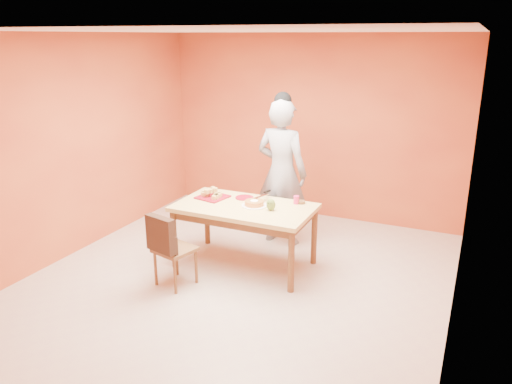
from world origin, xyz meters
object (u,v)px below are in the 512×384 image
at_px(person, 282,173).
at_px(sponge_cake, 254,203).
at_px(pastry_platter, 213,197).
at_px(magenta_glass, 296,200).
at_px(dining_table, 244,213).
at_px(egg_ornament, 271,205).
at_px(red_dinner_plate, 244,198).
at_px(dining_chair, 174,248).
at_px(checker_tin, 301,202).

xyz_separation_m(person, sponge_cake, (-0.01, -0.83, -0.16)).
height_order(pastry_platter, magenta_glass, magenta_glass).
distance_m(pastry_platter, magenta_glass, 1.03).
height_order(dining_table, pastry_platter, pastry_platter).
height_order(egg_ornament, magenta_glass, egg_ornament).
height_order(dining_table, egg_ornament, egg_ornament).
bearing_deg(dining_table, egg_ornament, -3.71).
bearing_deg(magenta_glass, red_dinner_plate, -174.29).
bearing_deg(sponge_cake, red_dinner_plate, 136.65).
xyz_separation_m(pastry_platter, red_dinner_plate, (0.36, 0.15, -0.00)).
bearing_deg(person, red_dinner_plate, 74.65).
bearing_deg(dining_chair, sponge_cake, 67.37).
relative_size(dining_table, person, 0.84).
bearing_deg(person, dining_chair, 76.10).
height_order(sponge_cake, magenta_glass, magenta_glass).
bearing_deg(pastry_platter, person, 51.41).
bearing_deg(person, pastry_platter, 57.97).
relative_size(sponge_cake, checker_tin, 2.19).
bearing_deg(dining_table, red_dinner_plate, 115.74).
height_order(dining_chair, checker_tin, dining_chair).
bearing_deg(egg_ornament, person, 111.16).
xyz_separation_m(dining_chair, pastry_platter, (0.00, 0.87, 0.33)).
xyz_separation_m(magenta_glass, checker_tin, (0.04, 0.04, -0.03)).
xyz_separation_m(dining_table, person, (0.12, 0.86, 0.29)).
distance_m(red_dinner_plate, checker_tin, 0.70).
bearing_deg(sponge_cake, magenta_glass, 34.46).
bearing_deg(sponge_cake, checker_tin, 34.92).
bearing_deg(checker_tin, sponge_cake, -145.08).
xyz_separation_m(red_dinner_plate, sponge_cake, (0.23, -0.22, 0.03)).
xyz_separation_m(dining_table, pastry_platter, (-0.48, 0.10, 0.10)).
distance_m(red_dinner_plate, egg_ornament, 0.54).
relative_size(sponge_cake, egg_ornament, 1.66).
xyz_separation_m(dining_table, sponge_cake, (0.11, 0.03, 0.13)).
height_order(person, pastry_platter, person).
bearing_deg(egg_ornament, dining_table, -176.68).
relative_size(dining_chair, pastry_platter, 2.59).
bearing_deg(person, sponge_cake, 95.78).
bearing_deg(pastry_platter, dining_chair, -90.23).
relative_size(dining_chair, red_dinner_plate, 3.85).
bearing_deg(checker_tin, red_dinner_plate, -171.72).
height_order(sponge_cake, checker_tin, sponge_cake).
bearing_deg(dining_chair, person, 83.55).
relative_size(dining_table, sponge_cake, 7.14).
bearing_deg(pastry_platter, red_dinner_plate, 22.58).
distance_m(dining_chair, sponge_cake, 1.06).
bearing_deg(magenta_glass, sponge_cake, -145.54).
xyz_separation_m(dining_chair, sponge_cake, (0.60, 0.80, 0.36)).
bearing_deg(dining_chair, magenta_glass, 61.06).
bearing_deg(dining_table, magenta_glass, 30.76).
bearing_deg(sponge_cake, dining_chair, -126.64).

